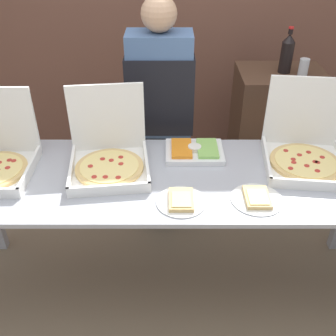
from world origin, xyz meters
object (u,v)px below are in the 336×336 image
at_px(soda_bottle, 287,53).
at_px(person_server_vest, 160,112).
at_px(paper_plate_front_right, 181,200).
at_px(pizza_box_near_right, 305,150).
at_px(veggie_tray, 194,151).
at_px(paper_plate_front_center, 257,198).
at_px(pizza_box_far_left, 109,155).
at_px(soda_can_silver, 303,68).

bearing_deg(soda_bottle, person_server_vest, -159.13).
bearing_deg(soda_bottle, paper_plate_front_right, -122.42).
distance_m(pizza_box_near_right, paper_plate_front_right, 0.78).
height_order(paper_plate_front_right, veggie_tray, veggie_tray).
bearing_deg(pizza_box_near_right, soda_bottle, 92.01).
height_order(pizza_box_near_right, veggie_tray, pizza_box_near_right).
bearing_deg(veggie_tray, person_server_vest, 116.09).
xyz_separation_m(paper_plate_front_center, soda_bottle, (0.38, 1.17, 0.34)).
bearing_deg(pizza_box_far_left, veggie_tray, 8.73).
distance_m(pizza_box_far_left, veggie_tray, 0.49).
distance_m(paper_plate_front_center, paper_plate_front_right, 0.37).
xyz_separation_m(paper_plate_front_center, paper_plate_front_right, (-0.37, -0.02, 0.00)).
relative_size(paper_plate_front_right, soda_bottle, 0.79).
distance_m(paper_plate_front_right, soda_can_silver, 1.42).
xyz_separation_m(pizza_box_near_right, paper_plate_front_center, (-0.32, -0.34, -0.07)).
distance_m(pizza_box_far_left, soda_can_silver, 1.49).
bearing_deg(soda_can_silver, soda_bottle, 142.74).
bearing_deg(paper_plate_front_center, veggie_tray, 123.86).
height_order(pizza_box_near_right, soda_can_silver, pizza_box_near_right).
bearing_deg(paper_plate_front_center, person_server_vest, 120.15).
height_order(soda_bottle, person_server_vest, person_server_vest).
distance_m(pizza_box_near_right, paper_plate_front_center, 0.48).
relative_size(paper_plate_front_center, person_server_vest, 0.15).
height_order(pizza_box_far_left, paper_plate_front_center, pizza_box_far_left).
distance_m(paper_plate_front_center, veggie_tray, 0.51).
relative_size(pizza_box_far_left, pizza_box_near_right, 0.96).
xyz_separation_m(paper_plate_front_right, person_server_vest, (-0.12, 0.85, 0.05)).
bearing_deg(paper_plate_front_center, soda_bottle, 71.89).
bearing_deg(pizza_box_near_right, paper_plate_front_center, -126.96).
height_order(pizza_box_far_left, veggie_tray, pizza_box_far_left).
xyz_separation_m(veggie_tray, soda_bottle, (0.66, 0.75, 0.32)).
xyz_separation_m(pizza_box_far_left, veggie_tray, (0.47, 0.13, -0.05)).
distance_m(soda_can_silver, person_server_vest, 1.03).
bearing_deg(soda_can_silver, pizza_box_far_left, -147.33).
height_order(paper_plate_front_right, soda_bottle, soda_bottle).
xyz_separation_m(pizza_box_near_right, veggie_tray, (-0.60, 0.08, -0.06)).
distance_m(veggie_tray, soda_bottle, 1.05).
relative_size(pizza_box_near_right, person_server_vest, 0.30).
relative_size(pizza_box_near_right, veggie_tray, 1.50).
xyz_separation_m(pizza_box_far_left, soda_can_silver, (1.24, 0.80, 0.20)).
height_order(paper_plate_front_right, soda_can_silver, soda_can_silver).
bearing_deg(pizza_box_far_left, paper_plate_front_right, -45.47).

